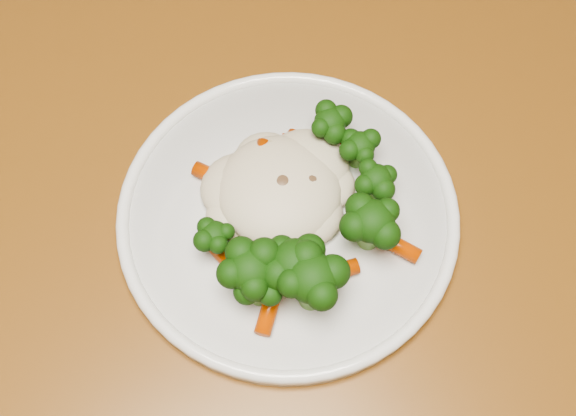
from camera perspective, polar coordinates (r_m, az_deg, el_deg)
name	(u,v)px	position (r m, az deg, el deg)	size (l,w,h in m)	color
dining_table	(293,223)	(0.67, 0.38, -1.21)	(1.21, 0.83, 0.75)	brown
plate	(288,216)	(0.55, 0.00, -0.64)	(0.26, 0.26, 0.01)	white
meal	(297,221)	(0.52, 0.68, -1.04)	(0.16, 0.17, 0.05)	beige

